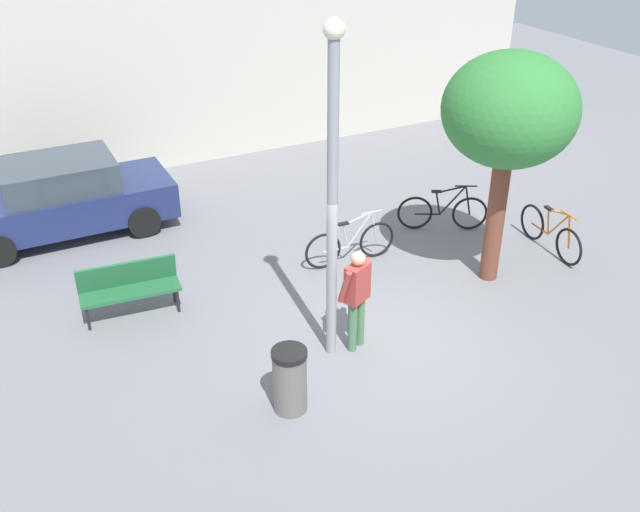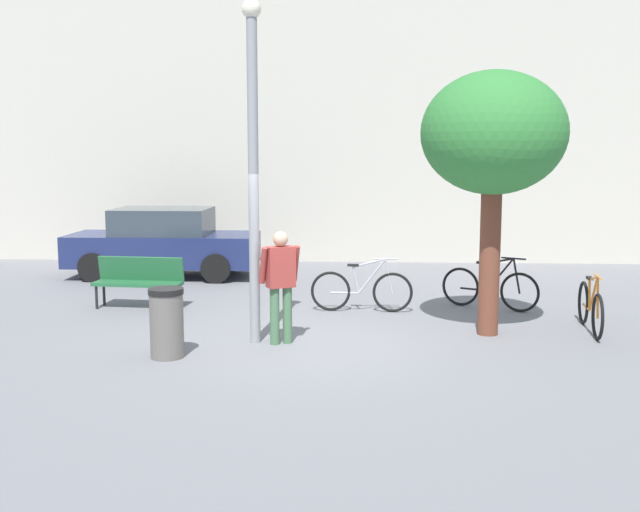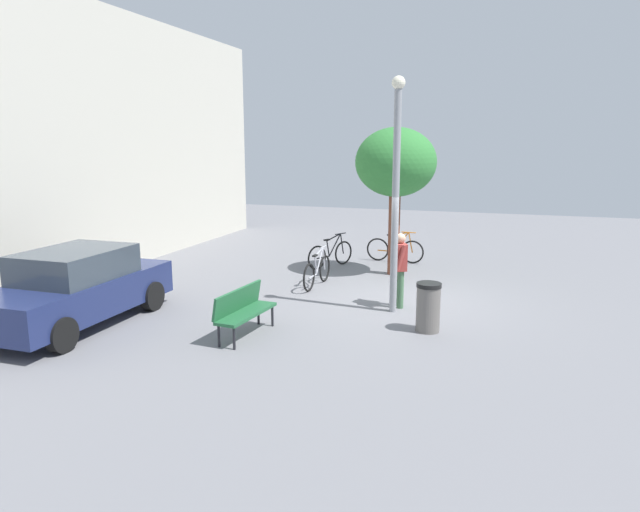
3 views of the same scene
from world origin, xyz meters
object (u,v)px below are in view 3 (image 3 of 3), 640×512
park_bench (243,308)px  plaza_tree (396,164)px  person_by_lamppost (400,265)px  bicycle_orange (395,250)px  parked_car_navy (77,288)px  bicycle_silver (317,272)px  lamppost (396,185)px  bicycle_black (331,254)px  trash_bin (428,307)px

park_bench → plaza_tree: bearing=-16.0°
person_by_lamppost → park_bench: size_ratio=1.02×
bicycle_orange → parked_car_navy: 9.46m
park_bench → bicycle_silver: 4.05m
person_by_lamppost → lamppost: bearing=171.3°
plaza_tree → parked_car_navy: plaza_tree is taller
bicycle_black → park_bench: bearing=-178.0°
lamppost → bicycle_orange: bearing=10.4°
person_by_lamppost → trash_bin: size_ratio=1.72×
person_by_lamppost → parked_car_navy: person_by_lamppost is taller
bicycle_silver → trash_bin: bearing=-130.2°
bicycle_black → trash_bin: size_ratio=1.67×
bicycle_silver → lamppost: bearing=-125.0°
plaza_tree → bicycle_orange: 3.14m
plaza_tree → parked_car_navy: (-6.45, 5.16, -2.28)m
plaza_tree → trash_bin: 5.53m
bicycle_orange → lamppost: bearing=-169.6°
person_by_lamppost → plaza_tree: 3.85m
lamppost → person_by_lamppost: lamppost is taller
lamppost → bicycle_black: 5.26m
park_bench → bicycle_orange: (7.63, -1.46, -0.16)m
bicycle_black → trash_bin: 6.11m
bicycle_silver → plaza_tree: bearing=-39.0°
bicycle_silver → bicycle_black: same height
person_by_lamppost → bicycle_black: person_by_lamppost is taller
bicycle_black → trash_bin: trash_bin is taller
park_bench → bicycle_orange: bearing=-10.8°
bicycle_silver → bicycle_black: size_ratio=1.12×
person_by_lamppost → trash_bin: person_by_lamppost is taller
park_bench → bicycle_orange: size_ratio=0.91×
plaza_tree → bicycle_orange: plaza_tree is taller
park_bench → person_by_lamppost: bearing=-40.9°
bicycle_black → parked_car_navy: bearing=154.6°
park_bench → trash_bin: trash_bin is taller
park_bench → parked_car_navy: 3.47m
bicycle_orange → bicycle_silver: bearing=159.8°
person_by_lamppost → bicycle_orange: (4.79, 1.01, -0.58)m
plaza_tree → bicycle_black: size_ratio=2.49×
trash_bin → parked_car_navy: bearing=105.0°
bicycle_black → parked_car_navy: (-6.80, 3.22, 0.39)m
park_bench → bicycle_silver: bearing=-1.9°
bicycle_silver → bicycle_orange: same height
lamppost → person_by_lamppost: 1.83m
trash_bin → person_by_lamppost: bearing=29.5°
person_by_lamppost → park_bench: bearing=139.1°
plaza_tree → parked_car_navy: 8.56m
park_bench → trash_bin: size_ratio=1.69×
lamppost → bicycle_orange: size_ratio=2.74×
lamppost → bicycle_orange: lamppost is taller
parked_car_navy → trash_bin: parked_car_navy is taller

